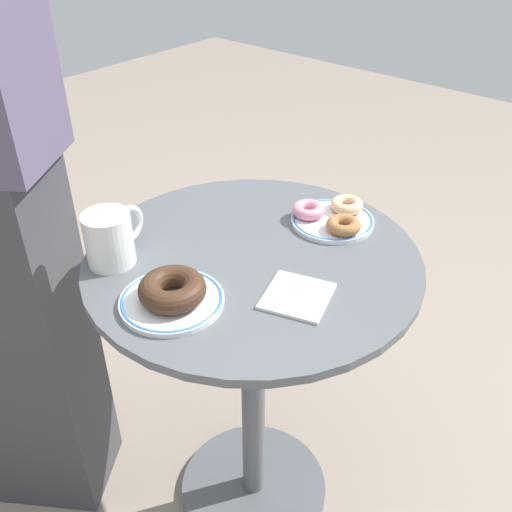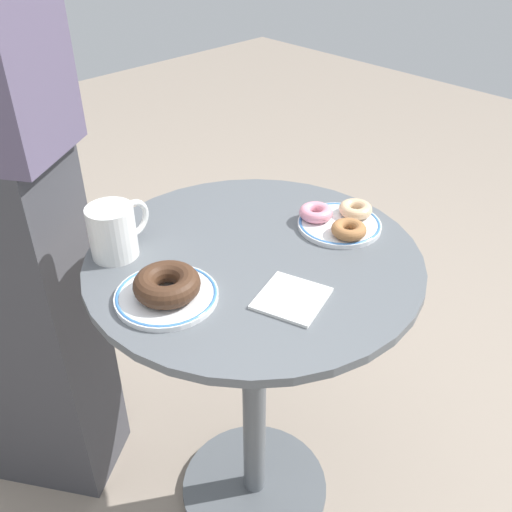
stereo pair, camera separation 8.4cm
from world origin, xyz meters
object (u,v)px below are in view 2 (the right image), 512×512
cafe_table (254,355)px  paper_napkin (292,298)px  donut_chocolate (167,284)px  donut_cinnamon (349,229)px  plate_left (167,295)px  donut_glazed (355,209)px  plate_right (339,224)px  donut_pink_frosted (317,213)px  coffee_mug (114,231)px

cafe_table → paper_napkin: bearing=-108.6°
donut_chocolate → donut_cinnamon: (0.38, -0.10, -0.01)m
plate_left → donut_glazed: size_ratio=2.56×
plate_left → plate_right: 0.41m
donut_chocolate → plate_right: bearing=-7.8°
donut_cinnamon → donut_glazed: bearing=28.7°
donut_glazed → donut_pink_frosted: same height
donut_chocolate → donut_glazed: 0.46m
plate_right → coffee_mug: coffee_mug is taller
donut_glazed → donut_cinnamon: 0.09m
donut_cinnamon → coffee_mug: size_ratio=0.52×
donut_glazed → donut_cinnamon: (-0.08, -0.04, 0.00)m
plate_right → donut_cinnamon: size_ratio=2.47×
plate_right → donut_glazed: 0.05m
plate_right → donut_pink_frosted: (-0.02, 0.05, 0.02)m
donut_chocolate → donut_cinnamon: 0.39m
donut_chocolate → donut_pink_frosted: donut_chocolate is taller
donut_chocolate → donut_pink_frosted: (0.38, -0.01, -0.01)m
plate_left → donut_chocolate: bearing=-68.7°
donut_glazed → donut_pink_frosted: 0.09m
plate_left → plate_right: size_ratio=1.04×
paper_napkin → coffee_mug: size_ratio=0.85×
plate_right → plate_left: bearing=171.8°
donut_pink_frosted → donut_cinnamon: size_ratio=1.00×
cafe_table → donut_chocolate: bearing=177.9°
plate_right → donut_pink_frosted: size_ratio=2.47×
cafe_table → paper_napkin: size_ratio=6.59×
donut_cinnamon → donut_pink_frosted: bearing=86.9°
donut_glazed → coffee_mug: coffee_mug is taller
paper_napkin → donut_glazed: bearing=17.5°
donut_glazed → coffee_mug: (-0.44, 0.24, 0.03)m
donut_chocolate → coffee_mug: size_ratio=0.86×
coffee_mug → paper_napkin: bearing=-67.7°
cafe_table → paper_napkin: (-0.05, -0.15, 0.27)m
paper_napkin → plate_right: bearing=21.0°
donut_glazed → donut_chocolate: bearing=172.8°
donut_chocolate → donut_glazed: (0.46, -0.06, -0.01)m
plate_left → coffee_mug: size_ratio=1.34×
paper_napkin → donut_chocolate: bearing=135.1°
plate_right → donut_cinnamon: (-0.03, -0.04, 0.02)m
donut_glazed → donut_cinnamon: same height
donut_chocolate → donut_glazed: size_ratio=1.65×
plate_right → donut_cinnamon: donut_cinnamon is taller
donut_pink_frosted → paper_napkin: 0.27m
cafe_table → coffee_mug: (-0.19, 0.19, 0.32)m
cafe_table → coffee_mug: 0.42m
donut_chocolate → cafe_table: bearing=-2.1°
donut_pink_frosted → cafe_table: bearing=179.2°
cafe_table → donut_cinnamon: size_ratio=10.72×
paper_napkin → donut_cinnamon: bearing=13.4°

